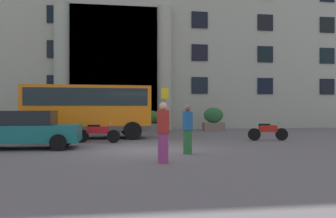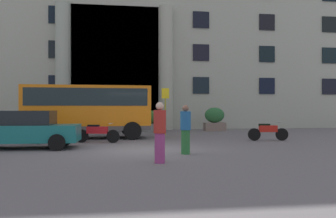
{
  "view_description": "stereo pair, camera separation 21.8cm",
  "coord_description": "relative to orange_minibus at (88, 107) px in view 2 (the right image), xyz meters",
  "views": [
    {
      "loc": [
        -1.24,
        -13.32,
        1.58
      ],
      "look_at": [
        1.58,
        4.88,
        1.54
      ],
      "focal_mm": 38.06,
      "sensor_mm": 36.0,
      "label": 1
    },
    {
      "loc": [
        -1.02,
        -13.35,
        1.58
      ],
      "look_at": [
        1.58,
        4.88,
        1.54
      ],
      "focal_mm": 38.06,
      "sensor_mm": 36.0,
      "label": 2
    }
  ],
  "objects": [
    {
      "name": "ground_plane",
      "position": [
        2.52,
        -5.5,
        -1.69
      ],
      "size": [
        80.0,
        64.0,
        0.12
      ],
      "primitive_type": "cube",
      "color": "#5E5859"
    },
    {
      "name": "office_building_facade",
      "position": [
        2.52,
        11.97,
        5.89
      ],
      "size": [
        39.46,
        9.77,
        15.04
      ],
      "color": "#9A9D8D",
      "rests_on": "ground_plane"
    },
    {
      "name": "orange_minibus",
      "position": [
        0.0,
        0.0,
        0.0
      ],
      "size": [
        6.4,
        2.75,
        2.72
      ],
      "rotation": [
        0.0,
        0.0,
        0.04
      ],
      "color": "orange",
      "rests_on": "ground_plane"
    },
    {
      "name": "bus_stop_sign",
      "position": [
        4.29,
        1.84,
        0.07
      ],
      "size": [
        0.44,
        0.08,
        2.75
      ],
      "color": "#9C9A1C",
      "rests_on": "ground_plane"
    },
    {
      "name": "hedge_planter_entrance_left",
      "position": [
        -4.81,
        4.71,
        -1.01
      ],
      "size": [
        1.44,
        0.97,
        1.27
      ],
      "color": "slate",
      "rests_on": "ground_plane"
    },
    {
      "name": "hedge_planter_entrance_right",
      "position": [
        0.53,
        4.74,
        -0.83
      ],
      "size": [
        1.94,
        0.82,
        1.65
      ],
      "color": "slate",
      "rests_on": "ground_plane"
    },
    {
      "name": "hedge_planter_west",
      "position": [
        3.58,
        5.06,
        -0.93
      ],
      "size": [
        2.06,
        0.89,
        1.44
      ],
      "color": "slate",
      "rests_on": "ground_plane"
    },
    {
      "name": "hedge_planter_far_east",
      "position": [
        8.19,
        5.1,
        -0.84
      ],
      "size": [
        1.45,
        0.77,
        1.62
      ],
      "color": "#726056",
      "rests_on": "ground_plane"
    },
    {
      "name": "parked_sedan_far",
      "position": [
        -2.13,
        -4.34,
        -0.87
      ],
      "size": [
        4.27,
        2.02,
        1.48
      ],
      "rotation": [
        0.0,
        0.0,
        -0.03
      ],
      "color": "#166566",
      "rests_on": "ground_plane"
    },
    {
      "name": "motorcycle_far_end",
      "position": [
        0.56,
        -2.33,
        -1.16
      ],
      "size": [
        2.04,
        0.79,
        0.89
      ],
      "rotation": [
        0.0,
        0.0,
        -0.28
      ],
      "color": "black",
      "rests_on": "ground_plane"
    },
    {
      "name": "scooter_by_planter",
      "position": [
        8.72,
        -2.42,
        -1.17
      ],
      "size": [
        1.95,
        0.55,
        0.89
      ],
      "rotation": [
        0.0,
        0.0,
        -0.12
      ],
      "color": "black",
      "rests_on": "ground_plane"
    },
    {
      "name": "motorcycle_near_kerb",
      "position": [
        -2.71,
        -2.27,
        -1.16
      ],
      "size": [
        2.03,
        0.81,
        0.89
      ],
      "rotation": [
        0.0,
        0.0,
        -0.29
      ],
      "color": "black",
      "rests_on": "ground_plane"
    },
    {
      "name": "pedestrian_man_red_shirt",
      "position": [
        2.71,
        -8.71,
        -0.74
      ],
      "size": [
        0.36,
        0.36,
        1.75
      ],
      "rotation": [
        0.0,
        0.0,
        1.66
      ],
      "color": "#913470",
      "rests_on": "ground_plane"
    },
    {
      "name": "pedestrian_woman_with_bag",
      "position": [
        3.82,
        -6.85,
        -0.77
      ],
      "size": [
        0.36,
        0.36,
        1.69
      ],
      "rotation": [
        0.0,
        0.0,
        5.01
      ],
      "color": "#276631",
      "rests_on": "ground_plane"
    }
  ]
}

